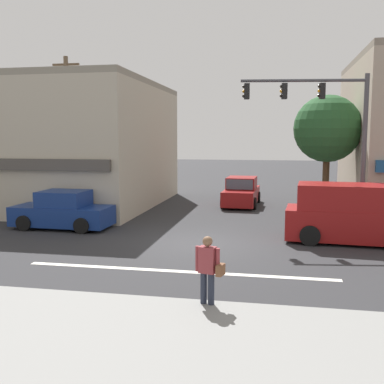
% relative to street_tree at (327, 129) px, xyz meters
% --- Properties ---
extents(ground_plane, '(120.00, 120.00, 0.00)m').
position_rel_street_tree_xyz_m(ground_plane, '(-5.06, -6.94, -4.17)').
color(ground_plane, '#2B2B2D').
extents(lane_marking_stripe, '(9.00, 0.24, 0.01)m').
position_rel_street_tree_xyz_m(lane_marking_stripe, '(-5.06, -10.44, -4.17)').
color(lane_marking_stripe, silver).
rests_on(lane_marking_stripe, ground).
extents(sidewalk_curb, '(40.00, 5.00, 0.16)m').
position_rel_street_tree_xyz_m(sidewalk_curb, '(-5.06, -15.44, -4.09)').
color(sidewalk_curb, gray).
rests_on(sidewalk_curb, ground).
extents(building_left_block, '(13.52, 11.55, 6.77)m').
position_rel_street_tree_xyz_m(building_left_block, '(-15.68, 1.17, -0.79)').
color(building_left_block, '#B7AD99').
rests_on(building_left_block, ground).
extents(street_tree, '(3.21, 3.21, 5.81)m').
position_rel_street_tree_xyz_m(street_tree, '(0.00, 0.00, 0.00)').
color(street_tree, '#4C3823').
rests_on(street_tree, ground).
extents(utility_pole_near_left, '(1.40, 0.22, 7.79)m').
position_rel_street_tree_xyz_m(utility_pole_near_left, '(-12.82, -1.12, -0.13)').
color(utility_pole_near_left, brown).
rests_on(utility_pole_near_left, ground).
extents(traffic_light_mast, '(4.85, 0.87, 6.20)m').
position_rel_street_tree_xyz_m(traffic_light_mast, '(-0.33, -4.32, 0.13)').
color(traffic_light_mast, '#47474C').
rests_on(traffic_light_mast, ground).
extents(sedan_parked_curbside, '(2.01, 4.17, 1.58)m').
position_rel_street_tree_xyz_m(sedan_parked_curbside, '(-4.26, 2.40, -3.46)').
color(sedan_parked_curbside, maroon).
rests_on(sedan_parked_curbside, ground).
extents(van_crossing_leftbound, '(4.73, 2.31, 2.11)m').
position_rel_street_tree_xyz_m(van_crossing_leftbound, '(0.25, -5.79, -3.17)').
color(van_crossing_leftbound, maroon).
rests_on(van_crossing_leftbound, ground).
extents(sedan_waiting_far, '(4.15, 1.97, 1.58)m').
position_rel_street_tree_xyz_m(sedan_waiting_far, '(-11.10, -5.37, -3.46)').
color(sedan_waiting_far, navy).
rests_on(sedan_waiting_far, ground).
extents(pedestrian_foreground_with_bag, '(0.67, 0.42, 1.67)m').
position_rel_street_tree_xyz_m(pedestrian_foreground_with_bag, '(-3.75, -13.17, -3.22)').
color(pedestrian_foreground_with_bag, '#232838').
rests_on(pedestrian_foreground_with_bag, ground).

